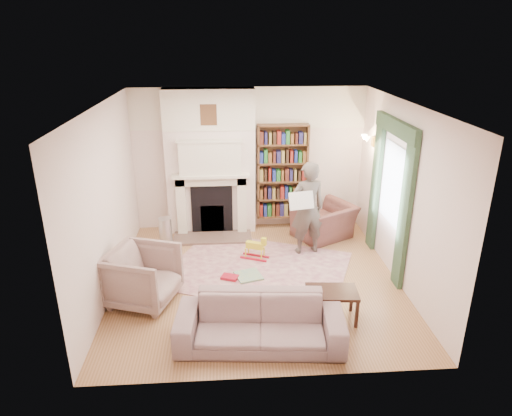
{
  "coord_description": "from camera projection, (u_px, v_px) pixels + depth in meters",
  "views": [
    {
      "loc": [
        -0.47,
        -6.46,
        3.77
      ],
      "look_at": [
        0.0,
        0.25,
        1.15
      ],
      "focal_mm": 32.0,
      "sensor_mm": 36.0,
      "label": 1
    }
  ],
  "objects": [
    {
      "name": "bookcase",
      "position": [
        282.0,
        172.0,
        8.99
      ],
      "size": [
        1.0,
        0.24,
        1.85
      ],
      "primitive_type": "cube",
      "color": "brown",
      "rests_on": "floor"
    },
    {
      "name": "comic_annuals",
      "position": [
        275.0,
        297.0,
        6.87
      ],
      "size": [
        0.79,
        0.42,
        0.02
      ],
      "color": "red",
      "rests_on": "rug"
    },
    {
      "name": "curtain_right",
      "position": [
        376.0,
        185.0,
        8.13
      ],
      "size": [
        0.07,
        0.32,
        2.4
      ],
      "primitive_type": "cube",
      "color": "#2D462D",
      "rests_on": "floor"
    },
    {
      "name": "man_reading",
      "position": [
        307.0,
        208.0,
        8.02
      ],
      "size": [
        0.69,
        0.53,
        1.7
      ],
      "primitive_type": "imported",
      "rotation": [
        0.0,
        0.0,
        3.36
      ],
      "color": "#514841",
      "rests_on": "floor"
    },
    {
      "name": "curtain_left",
      "position": [
        405.0,
        214.0,
        6.83
      ],
      "size": [
        0.07,
        0.32,
        2.4
      ],
      "primitive_type": "cube",
      "color": "#2D462D",
      "rests_on": "floor"
    },
    {
      "name": "pelmet",
      "position": [
        396.0,
        127.0,
        7.05
      ],
      "size": [
        0.09,
        1.7,
        0.24
      ],
      "primitive_type": "cube",
      "color": "#2D462D",
      "rests_on": "wall_right"
    },
    {
      "name": "sofa",
      "position": [
        260.0,
        322.0,
        5.8
      ],
      "size": [
        2.19,
        1.01,
        0.62
      ],
      "primitive_type": "imported",
      "rotation": [
        0.0,
        0.0,
        -0.09
      ],
      "color": "gray",
      "rests_on": "floor"
    },
    {
      "name": "paraffin_heater",
      "position": [
        166.0,
        232.0,
        8.48
      ],
      "size": [
        0.31,
        0.31,
        0.55
      ],
      "primitive_type": "cylinder",
      "rotation": [
        0.0,
        0.0,
        0.38
      ],
      "color": "#B8BBC0",
      "rests_on": "floor"
    },
    {
      "name": "coffee_table",
      "position": [
        331.0,
        305.0,
        6.31
      ],
      "size": [
        0.73,
        0.51,
        0.45
      ],
      "primitive_type": null,
      "rotation": [
        0.0,
        0.0,
        -0.08
      ],
      "color": "black",
      "rests_on": "floor"
    },
    {
      "name": "fireplace",
      "position": [
        211.0,
        164.0,
        8.76
      ],
      "size": [
        1.7,
        0.58,
        2.8
      ],
      "color": "white",
      "rests_on": "floor"
    },
    {
      "name": "armchair_reading",
      "position": [
        324.0,
        221.0,
        8.79
      ],
      "size": [
        1.34,
        1.29,
        0.67
      ],
      "primitive_type": "imported",
      "rotation": [
        0.0,
        0.0,
        3.65
      ],
      "color": "#51302B",
      "rests_on": "floor"
    },
    {
      "name": "game_box_lid",
      "position": [
        230.0,
        277.0,
        7.4
      ],
      "size": [
        0.31,
        0.26,
        0.04
      ],
      "primitive_type": "cube",
      "rotation": [
        0.0,
        0.0,
        -0.38
      ],
      "color": "#A41224",
      "rests_on": "rug"
    },
    {
      "name": "window",
      "position": [
        393.0,
        184.0,
        7.39
      ],
      "size": [
        0.02,
        0.9,
        1.3
      ],
      "primitive_type": "cube",
      "color": "silver",
      "rests_on": "wall_right"
    },
    {
      "name": "rug",
      "position": [
        258.0,
        269.0,
        7.71
      ],
      "size": [
        3.5,
        3.14,
        0.01
      ],
      "primitive_type": "cube",
      "rotation": [
        0.0,
        0.0,
        -0.39
      ],
      "color": "beige",
      "rests_on": "floor"
    },
    {
      "name": "wall_right",
      "position": [
        402.0,
        195.0,
        7.04
      ],
      "size": [
        0.0,
        4.5,
        4.5
      ],
      "primitive_type": "plane",
      "rotation": [
        1.57,
        0.0,
        -1.57
      ],
      "color": "white",
      "rests_on": "floor"
    },
    {
      "name": "wall_sconce",
      "position": [
        363.0,
        142.0,
        8.24
      ],
      "size": [
        0.2,
        0.24,
        0.24
      ],
      "primitive_type": null,
      "color": "gold",
      "rests_on": "wall_right"
    },
    {
      "name": "newspaper",
      "position": [
        301.0,
        201.0,
        7.74
      ],
      "size": [
        0.45,
        0.22,
        0.3
      ],
      "primitive_type": "cube",
      "rotation": [
        -0.35,
        0.0,
        0.22
      ],
      "color": "silver",
      "rests_on": "man_reading"
    },
    {
      "name": "ceiling",
      "position": [
        257.0,
        105.0,
        6.39
      ],
      "size": [
        4.5,
        4.5,
        0.0
      ],
      "primitive_type": "plane",
      "rotation": [
        3.14,
        0.0,
        0.0
      ],
      "color": "white",
      "rests_on": "wall_back"
    },
    {
      "name": "rocking_horse",
      "position": [
        255.0,
        248.0,
        8.0
      ],
      "size": [
        0.52,
        0.37,
        0.43
      ],
      "primitive_type": null,
      "rotation": [
        0.0,
        0.0,
        -0.4
      ],
      "color": "yellow",
      "rests_on": "rug"
    },
    {
      "name": "floor",
      "position": [
        257.0,
        279.0,
        7.4
      ],
      "size": [
        4.5,
        4.5,
        0.0
      ],
      "primitive_type": "plane",
      "color": "#8F5F39",
      "rests_on": "ground"
    },
    {
      "name": "wall_left",
      "position": [
        106.0,
        202.0,
        6.75
      ],
      "size": [
        0.0,
        4.5,
        4.5
      ],
      "primitive_type": "plane",
      "rotation": [
        1.57,
        0.0,
        1.57
      ],
      "color": "white",
      "rests_on": "floor"
    },
    {
      "name": "board_game",
      "position": [
        249.0,
        276.0,
        7.46
      ],
      "size": [
        0.49,
        0.49,
        0.03
      ],
      "primitive_type": "cube",
      "rotation": [
        0.0,
        0.0,
        0.29
      ],
      "color": "gold",
      "rests_on": "rug"
    },
    {
      "name": "armchair_left",
      "position": [
        143.0,
        276.0,
        6.66
      ],
      "size": [
        1.17,
        1.15,
        0.85
      ],
      "primitive_type": "imported",
      "rotation": [
        0.0,
        0.0,
        1.25
      ],
      "color": "#A19585",
      "rests_on": "floor"
    },
    {
      "name": "wall_front",
      "position": [
        272.0,
        272.0,
        4.8
      ],
      "size": [
        4.5,
        0.0,
        4.5
      ],
      "primitive_type": "plane",
      "rotation": [
        -1.57,
        0.0,
        0.0
      ],
      "color": "white",
      "rests_on": "floor"
    },
    {
      "name": "wall_back",
      "position": [
        249.0,
        160.0,
        8.99
      ],
      "size": [
        4.5,
        0.0,
        4.5
      ],
      "primitive_type": "plane",
      "rotation": [
        1.57,
        0.0,
        0.0
      ],
      "color": "white",
      "rests_on": "floor"
    }
  ]
}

